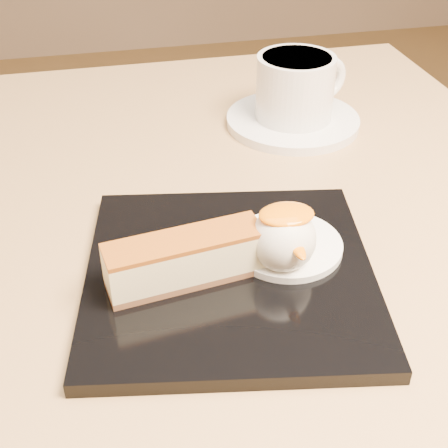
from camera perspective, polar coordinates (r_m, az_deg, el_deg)
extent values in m
cube|color=olive|center=(0.56, -5.63, -2.28)|extent=(0.80, 0.80, 0.04)
cube|color=black|center=(0.49, 0.53, -4.61)|extent=(0.25, 0.25, 0.01)
cube|color=brown|center=(0.47, -3.49, -4.78)|extent=(0.12, 0.05, 0.01)
cube|color=#FFF1A6|center=(0.46, -3.57, -3.13)|extent=(0.12, 0.05, 0.03)
cube|color=#7F350D|center=(0.45, -3.64, -1.50)|extent=(0.12, 0.05, 0.00)
cylinder|color=white|center=(0.50, 5.70, -1.92)|extent=(0.09, 0.09, 0.01)
sphere|color=white|center=(0.47, 5.43, -1.38)|extent=(0.05, 0.05, 0.05)
ellipsoid|color=orange|center=(0.46, 5.73, 0.87)|extent=(0.04, 0.03, 0.01)
ellipsoid|color=#2D8B36|center=(0.51, 1.82, -0.71)|extent=(0.02, 0.01, 0.00)
ellipsoid|color=#2D8B36|center=(0.51, 2.61, -0.25)|extent=(0.02, 0.01, 0.00)
ellipsoid|color=#2D8B36|center=(0.51, 0.89, -0.37)|extent=(0.01, 0.02, 0.00)
cylinder|color=white|center=(0.72, 6.30, 9.38)|extent=(0.15, 0.15, 0.01)
cylinder|color=white|center=(0.70, 6.51, 12.29)|extent=(0.09, 0.09, 0.07)
cylinder|color=black|center=(0.69, 6.69, 14.78)|extent=(0.08, 0.08, 0.00)
torus|color=white|center=(0.73, 9.49, 12.98)|extent=(0.05, 0.03, 0.05)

